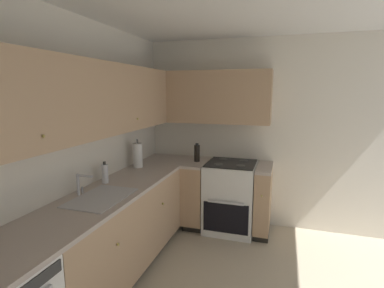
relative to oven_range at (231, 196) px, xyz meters
The scene contains 14 objects.
wall_back 2.27m from the oven_range, 145.55° to the left, with size 4.18×0.05×2.46m, color silver.
wall_right 1.04m from the oven_range, 63.53° to the right, with size 0.05×3.70×2.46m, color silver.
lower_cabinets_back 1.60m from the oven_range, 146.29° to the left, with size 2.02×0.62×0.85m.
countertop_back 1.65m from the oven_range, 146.43° to the left, with size 3.22×0.60×0.04m, color #B7A89E.
lower_cabinets_right 0.10m from the oven_range, 99.48° to the left, with size 0.62×1.09×0.85m.
countertop_right 0.43m from the oven_range, 101.12° to the left, with size 0.60×1.09×0.03m.
oven_range is the anchor object (origin of this frame).
upper_cabinets_back 2.21m from the oven_range, 145.53° to the left, with size 2.90×0.34×0.66m.
upper_cabinets_right 1.32m from the oven_range, 71.67° to the left, with size 0.32×1.64×0.66m.
sink 1.82m from the oven_range, 151.28° to the left, with size 0.60×0.40×0.10m.
faucet 1.96m from the oven_range, 145.68° to the left, with size 0.07×0.16×0.19m.
soap_bottle 1.67m from the oven_range, 137.96° to the left, with size 0.06×0.06×0.22m.
paper_towel_roll 1.30m from the oven_range, 116.57° to the left, with size 0.11×0.11×0.35m.
oil_bottle 0.71m from the oven_range, 92.42° to the left, with size 0.07×0.07×0.24m.
Camera 1 is at (-1.86, 0.00, 1.78)m, focal length 27.59 mm.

